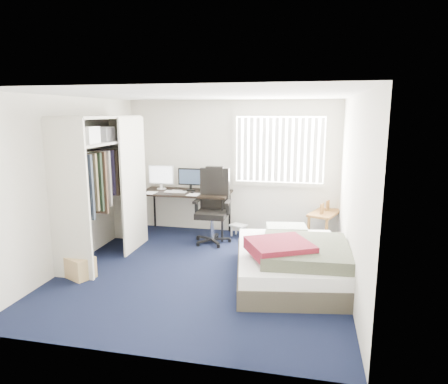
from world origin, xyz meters
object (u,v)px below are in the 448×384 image
desk (186,190)px  office_chair (213,213)px  nightstand (325,215)px  bed (293,261)px

desk → office_chair: bearing=-30.5°
nightstand → bed: nightstand is taller
office_chair → nightstand: (1.94, 0.41, -0.03)m
office_chair → nightstand: 1.99m
office_chair → desk: bearing=149.5°
desk → nightstand: 2.57m
office_chair → bed: office_chair is taller
office_chair → bed: bearing=-44.1°
desk → bed: bearing=-40.7°
office_chair → bed: (1.46, -1.42, -0.23)m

